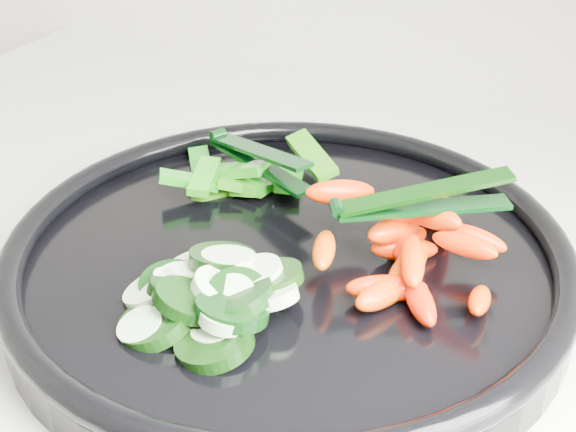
% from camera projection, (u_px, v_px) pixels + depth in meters
% --- Properties ---
extents(veggie_tray, '(0.46, 0.46, 0.04)m').
position_uv_depth(veggie_tray, '(288.00, 261.00, 0.53)').
color(veggie_tray, black).
rests_on(veggie_tray, counter).
extents(cucumber_pile, '(0.12, 0.12, 0.04)m').
position_uv_depth(cucumber_pile, '(206.00, 293.00, 0.48)').
color(cucumber_pile, black).
rests_on(cucumber_pile, veggie_tray).
extents(carrot_pile, '(0.14, 0.16, 0.06)m').
position_uv_depth(carrot_pile, '(408.00, 244.00, 0.51)').
color(carrot_pile, '#FF4500').
rests_on(carrot_pile, veggie_tray).
extents(pepper_pile, '(0.13, 0.12, 0.04)m').
position_uv_depth(pepper_pile, '(247.00, 176.00, 0.61)').
color(pepper_pile, '#0E6709').
rests_on(pepper_pile, veggie_tray).
extents(tong_carrot, '(0.10, 0.08, 0.02)m').
position_uv_depth(tong_carrot, '(419.00, 200.00, 0.49)').
color(tong_carrot, black).
rests_on(tong_carrot, carrot_pile).
extents(tong_pepper, '(0.11, 0.06, 0.02)m').
position_uv_depth(tong_pepper, '(256.00, 156.00, 0.60)').
color(tong_pepper, black).
rests_on(tong_pepper, pepper_pile).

